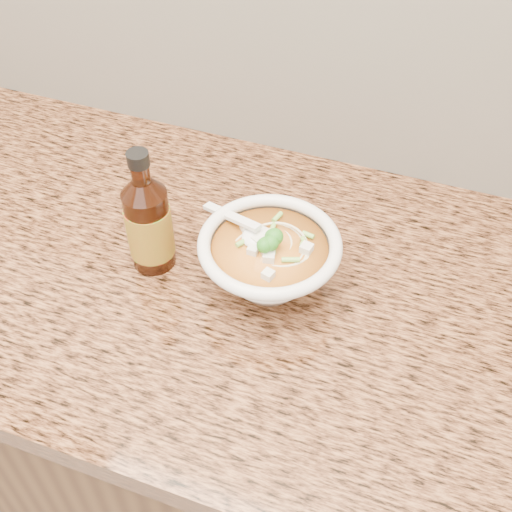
% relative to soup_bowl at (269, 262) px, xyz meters
% --- Properties ---
extents(cabinet, '(4.00, 0.65, 0.86)m').
position_rel_soup_bowl_xyz_m(cabinet, '(-0.13, 0.01, -0.52)').
color(cabinet, '#361F10').
rests_on(cabinet, ground).
extents(counter_slab, '(4.00, 0.68, 0.04)m').
position_rel_soup_bowl_xyz_m(counter_slab, '(-0.13, 0.01, -0.07)').
color(counter_slab, brown).
rests_on(counter_slab, cabinet).
extents(soup_bowl, '(0.22, 0.20, 0.11)m').
position_rel_soup_bowl_xyz_m(soup_bowl, '(0.00, 0.00, 0.00)').
color(soup_bowl, white).
rests_on(soup_bowl, counter_slab).
extents(hot_sauce_bottle, '(0.08, 0.08, 0.20)m').
position_rel_soup_bowl_xyz_m(hot_sauce_bottle, '(-0.18, -0.02, 0.03)').
color(hot_sauce_bottle, '#371407').
rests_on(hot_sauce_bottle, counter_slab).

